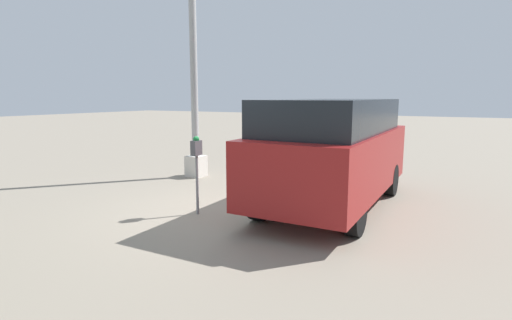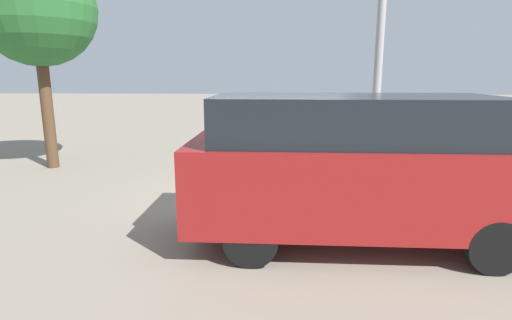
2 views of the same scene
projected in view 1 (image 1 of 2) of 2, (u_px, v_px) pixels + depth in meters
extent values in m
plane|color=gray|center=(234.00, 211.00, 7.40)|extent=(80.00, 80.00, 0.00)
cylinder|color=gray|center=(197.00, 185.00, 7.10)|extent=(0.05, 0.05, 1.07)
cube|color=#47474C|center=(196.00, 148.00, 6.99)|extent=(0.20, 0.12, 0.26)
sphere|color=#14662D|center=(196.00, 139.00, 6.97)|extent=(0.11, 0.11, 0.11)
cylinder|color=gray|center=(304.00, 151.00, 11.91)|extent=(0.05, 0.05, 0.95)
cube|color=#47474C|center=(305.00, 131.00, 11.81)|extent=(0.20, 0.12, 0.26)
sphere|color=#14662D|center=(305.00, 126.00, 11.79)|extent=(0.11, 0.11, 0.11)
cube|color=beige|center=(196.00, 166.00, 10.54)|extent=(0.44, 0.44, 0.55)
cylinder|color=#9E9E9E|center=(193.00, 50.00, 10.07)|extent=(0.18, 0.18, 5.39)
cube|color=maroon|center=(333.00, 161.00, 7.56)|extent=(4.64, 1.87, 1.10)
cube|color=black|center=(333.00, 116.00, 7.33)|extent=(3.72, 1.72, 0.60)
cube|color=orange|center=(338.00, 162.00, 9.88)|extent=(0.08, 0.12, 0.20)
cylinder|color=black|center=(318.00, 173.00, 9.28)|extent=(0.67, 0.23, 0.67)
cylinder|color=black|center=(391.00, 180.00, 8.51)|extent=(0.67, 0.23, 0.67)
cylinder|color=black|center=(260.00, 201.00, 6.79)|extent=(0.67, 0.23, 0.67)
cylinder|color=black|center=(355.00, 214.00, 6.02)|extent=(0.67, 0.23, 0.67)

